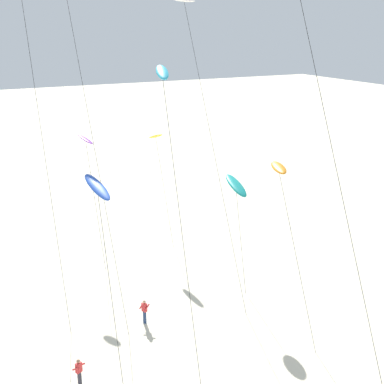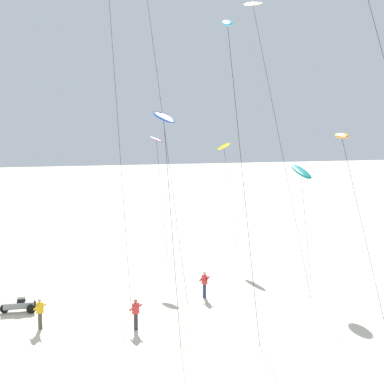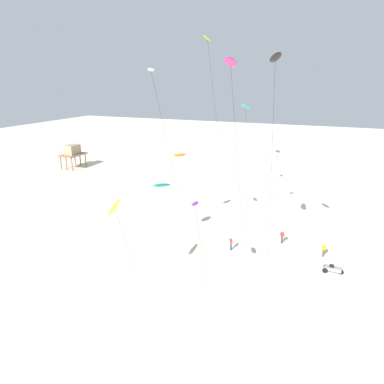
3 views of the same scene
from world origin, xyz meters
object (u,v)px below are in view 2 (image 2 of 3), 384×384
at_px(kite_blue, 164,119).
at_px(kite_flyer_middle, 40,313).
at_px(kite_purple, 157,141).
at_px(kite_orange, 342,137).
at_px(kite_flyer_furthest, 204,284).
at_px(kite_teal, 301,172).
at_px(kite_yellow, 224,148).
at_px(kite_flyer_nearest, 136,313).
at_px(kite_cyan, 228,28).
at_px(kite_white, 254,10).
at_px(beach_buggy, 20,305).

height_order(kite_blue, kite_flyer_middle, kite_blue).
relative_size(kite_purple, kite_flyer_middle, 6.13).
relative_size(kite_orange, kite_flyer_furthest, 6.33).
xyz_separation_m(kite_blue, kite_teal, (-6.80, 11.85, -3.44)).
bearing_deg(kite_purple, kite_yellow, 102.72).
bearing_deg(kite_orange, kite_flyer_furthest, -110.98).
bearing_deg(kite_teal, kite_flyer_furthest, -75.84).
bearing_deg(kite_flyer_furthest, kite_flyer_middle, -76.81).
distance_m(kite_orange, kite_flyer_nearest, 16.20).
xyz_separation_m(kite_flyer_nearest, kite_flyer_middle, (-1.69, -4.87, 0.00)).
bearing_deg(kite_cyan, kite_yellow, 158.90).
xyz_separation_m(kite_yellow, kite_flyer_nearest, (17.38, -11.91, -8.20)).
height_order(kite_teal, kite_flyer_middle, kite_teal).
distance_m(kite_white, kite_flyer_nearest, 24.51).
xyz_separation_m(kite_flyer_middle, kite_flyer_furthest, (-2.39, 10.22, 0.00)).
height_order(kite_purple, kite_white, kite_white).
xyz_separation_m(kite_orange, kite_flyer_furthest, (-3.01, -7.84, -9.34)).
bearing_deg(kite_orange, kite_flyer_middle, -91.94).
bearing_deg(kite_flyer_furthest, kite_purple, -179.72).
distance_m(kite_orange, kite_flyer_middle, 20.34).
relative_size(kite_white, kite_flyer_nearest, 12.19).
height_order(kite_cyan, beach_buggy, kite_cyan).
relative_size(kite_purple, kite_white, 0.50).
height_order(kite_cyan, kite_yellow, kite_cyan).
relative_size(kite_flyer_nearest, kite_flyer_middle, 1.00).
bearing_deg(kite_cyan, beach_buggy, -113.07).
bearing_deg(kite_blue, kite_orange, 98.67).
bearing_deg(kite_blue, kite_teal, 119.83).
distance_m(kite_flyer_furthest, beach_buggy, 11.29).
distance_m(kite_purple, kite_blue, 17.11).
distance_m(kite_teal, kite_flyer_nearest, 16.13).
xyz_separation_m(kite_orange, kite_teal, (-5.00, 0.08, -2.50)).
bearing_deg(kite_yellow, kite_flyer_middle, -46.91).
bearing_deg(kite_orange, kite_white, -170.46).
xyz_separation_m(kite_cyan, kite_orange, (-0.93, 7.94, -5.82)).
distance_m(kite_purple, kite_flyer_middle, 19.58).
xyz_separation_m(kite_blue, kite_white, (-11.37, 10.16, 8.49)).
distance_m(kite_orange, beach_buggy, 21.80).
distance_m(kite_flyer_nearest, kite_flyer_middle, 5.15).
relative_size(kite_cyan, kite_white, 0.82).
xyz_separation_m(kite_purple, kite_yellow, (-1.49, 6.61, -0.66)).
bearing_deg(kite_flyer_furthest, kite_yellow, 153.77).
distance_m(kite_purple, kite_cyan, 16.95).
height_order(kite_orange, kite_white, kite_white).
xyz_separation_m(kite_orange, beach_buggy, (-3.82, -19.09, -9.81)).
relative_size(kite_white, kite_flyer_furthest, 12.19).
relative_size(kite_blue, kite_orange, 1.11).
bearing_deg(kite_yellow, kite_purple, -77.28).
bearing_deg(kite_flyer_furthest, kite_blue, -39.34).
height_order(kite_yellow, kite_flyer_furthest, kite_yellow).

